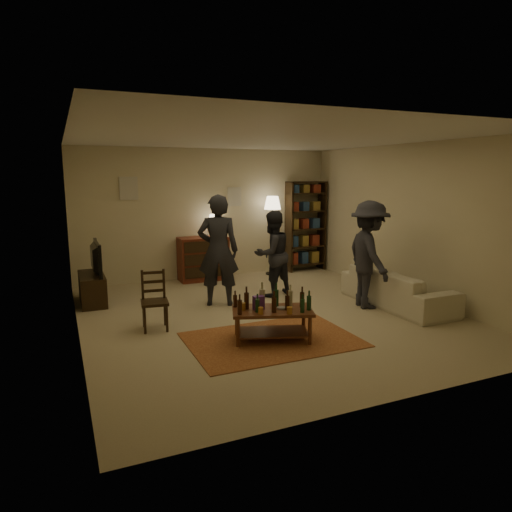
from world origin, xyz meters
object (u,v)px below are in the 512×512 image
sofa (397,288)px  person_right (272,254)px  bookshelf (306,225)px  floor_lamp (272,208)px  tv_stand (92,281)px  dining_chair (154,298)px  person_left (218,251)px  dresser (204,257)px  coffee_table (272,312)px  person_by_sofa (369,255)px

sofa → person_right: (-1.63, 1.42, 0.46)m
bookshelf → floor_lamp: size_ratio=1.18×
sofa → tv_stand: bearing=64.7°
tv_stand → bookshelf: size_ratio=0.52×
dining_chair → person_left: person_left is taller
tv_stand → dresser: dresser is taller
coffee_table → dresser: 3.75m
tv_stand → bookshelf: 4.84m
dining_chair → floor_lamp: bearing=47.2°
tv_stand → coffee_table: bearing=-54.3°
floor_lamp → person_right: bearing=-115.6°
person_left → coffee_table: bearing=113.5°
dresser → person_by_sofa: person_by_sofa is taller
bookshelf → coffee_table: bearing=-124.9°
person_left → sofa: bearing=176.0°
bookshelf → person_by_sofa: 3.09m
dining_chair → bookshelf: 4.85m
coffee_table → person_right: (0.98, 2.05, 0.38)m
sofa → person_left: 3.04m
floor_lamp → sofa: floor_lamp is taller
dresser → sofa: size_ratio=0.65×
tv_stand → dresser: bearing=22.1°
coffee_table → bookshelf: 4.69m
tv_stand → person_by_sofa: (4.14, -2.06, 0.49)m
coffee_table → sofa: bearing=13.5°
person_right → bookshelf: bearing=-148.7°
tv_stand → person_right: 3.14m
tv_stand → sofa: tv_stand is taller
dining_chair → person_right: person_right is taller
dresser → sofa: 3.93m
person_by_sofa → sofa: bearing=-93.3°
bookshelf → person_left: bookshelf is taller
tv_stand → floor_lamp: 4.03m
dresser → floor_lamp: 1.82m
bookshelf → floor_lamp: 1.00m
floor_lamp → person_left: size_ratio=0.92×
floor_lamp → dresser: bearing=177.6°
dresser → tv_stand: bearing=-157.9°
person_right → tv_stand: bearing=-29.6°
tv_stand → person_right: person_right is taller
person_right → person_by_sofa: (1.13, -1.28, 0.11)m
tv_stand → bookshelf: bookshelf is taller
dining_chair → sofa: size_ratio=0.41×
dresser → person_left: size_ratio=0.73×
dresser → person_left: (-0.31, -1.87, 0.45)m
coffee_table → person_by_sofa: (2.11, 0.77, 0.49)m
sofa → person_left: bearing=65.3°
dining_chair → sofa: 3.96m
tv_stand → dresser: 2.43m
bookshelf → person_right: bearing=-133.6°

